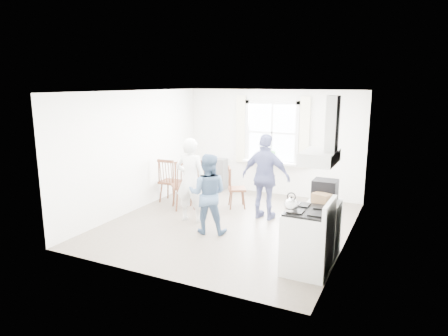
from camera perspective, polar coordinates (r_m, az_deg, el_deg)
room_shell at (r=7.71m, az=0.80°, el=1.20°), size 4.62×5.12×2.64m
window_assembly at (r=9.93m, az=6.80°, el=4.52°), size 1.88×0.24×1.70m
range_hood at (r=5.70m, az=14.09°, el=3.06°), size 0.45×0.76×0.94m
shelf_unit at (r=10.55m, az=-0.76°, el=-0.82°), size 0.40×0.30×0.80m
gas_stove at (r=6.10m, az=11.90°, el=-10.05°), size 0.68×0.76×1.12m
kettle at (r=5.79m, az=9.57°, el=-5.29°), size 0.21×0.21×0.29m
low_cabinet at (r=6.74m, az=13.94°, el=-8.30°), size 0.50×0.55×0.90m
stereo_stack at (r=6.62m, az=14.23°, el=-3.08°), size 0.38×0.34×0.34m
cardboard_box at (r=6.39m, az=13.83°, el=-4.35°), size 0.33×0.29×0.18m
windsor_chair_a at (r=9.34m, az=-8.06°, el=-1.15°), size 0.46×0.45×1.05m
windsor_chair_b at (r=9.00m, az=-3.53°, el=-1.37°), size 0.50×0.49×1.09m
windsor_chair_c at (r=8.76m, az=-5.71°, el=-1.68°), size 0.65×0.65×1.11m
person_left at (r=8.00m, az=-4.80°, el=-1.71°), size 0.72×0.72×1.71m
person_mid at (r=7.39m, az=-2.33°, el=-3.70°), size 0.90×0.90×1.50m
person_right at (r=8.15m, az=5.98°, el=-1.30°), size 1.09×1.09×1.76m
potted_plant at (r=9.90m, az=6.93°, el=1.75°), size 0.16×0.16×0.29m
windsor_chair_d at (r=8.91m, az=1.21°, el=-2.13°), size 0.53×0.53×0.94m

